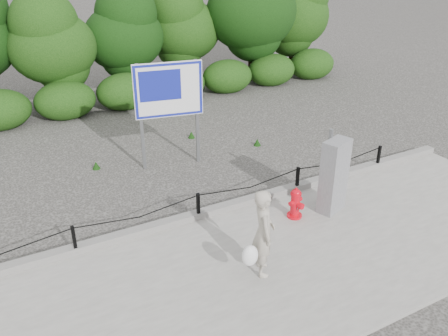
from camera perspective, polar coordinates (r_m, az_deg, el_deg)
name	(u,v)px	position (r m, az deg, el deg)	size (l,w,h in m)	color
ground	(199,222)	(9.92, -3.06, -6.51)	(90.00, 90.00, 0.00)	#2D2B28
sidewalk	(249,275)	(8.47, 3.00, -12.73)	(14.00, 4.00, 0.08)	gray
curb	(197,215)	(9.87, -3.21, -5.64)	(14.00, 0.22, 0.14)	slate
chain_barrier	(198,203)	(9.68, -3.12, -4.24)	(10.06, 0.06, 0.60)	black
treeline	(109,28)	(17.32, -13.72, 16.09)	(20.40, 3.76, 4.90)	black
fire_hydrant	(296,203)	(9.88, 8.60, -4.22)	(0.38, 0.39, 0.67)	red
pedestrian	(263,234)	(8.03, 4.67, -7.93)	(0.78, 0.69, 1.60)	#ACA393
utility_cabinet	(334,176)	(10.05, 13.06, -0.96)	(0.69, 0.53, 1.77)	gray
advertising_sign	(168,95)	(11.64, -6.70, 8.75)	(1.66, 0.43, 2.69)	slate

